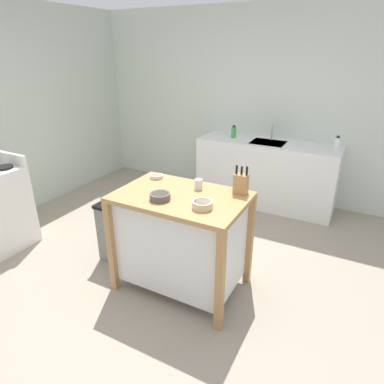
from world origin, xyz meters
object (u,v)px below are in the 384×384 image
(bowl_ceramic_small, at_px, (157,176))
(sink_faucet, at_px, (272,132))
(knife_block, at_px, (241,183))
(bowl_ceramic_wide, at_px, (160,196))
(bottle_spray_cleaner, at_px, (234,132))
(bottle_hand_soap, at_px, (337,144))
(bowl_stoneware_deep, at_px, (202,204))
(trash_bin, at_px, (118,232))
(kitchen_island, at_px, (181,237))
(drinking_cup, at_px, (198,184))

(bowl_ceramic_small, xyz_separation_m, sink_faucet, (0.53, 2.03, 0.07))
(knife_block, xyz_separation_m, sink_faucet, (-0.29, 2.00, -0.00))
(bowl_ceramic_wide, xyz_separation_m, bottle_spray_cleaner, (-0.26, 2.29, 0.03))
(bottle_hand_soap, bearing_deg, bowl_ceramic_small, -126.11)
(bowl_ceramic_small, relative_size, sink_faucet, 0.54)
(bowl_stoneware_deep, bearing_deg, trash_bin, 168.89)
(sink_faucet, distance_m, bottle_spray_cleaner, 0.52)
(bowl_ceramic_wide, bearing_deg, sink_faucet, 84.35)
(knife_block, xyz_separation_m, bottle_hand_soap, (0.55, 1.86, -0.03))
(bowl_stoneware_deep, bearing_deg, sink_faucet, 93.13)
(knife_block, bearing_deg, bowl_ceramic_wide, -141.29)
(kitchen_island, bearing_deg, bottle_hand_soap, 65.16)
(kitchen_island, distance_m, bowl_stoneware_deep, 0.53)
(trash_bin, relative_size, sink_faucet, 2.86)
(kitchen_island, height_order, trash_bin, kitchen_island)
(bowl_stoneware_deep, bearing_deg, bowl_ceramic_wide, -176.87)
(trash_bin, height_order, bottle_hand_soap, bottle_hand_soap)
(bowl_ceramic_small, bearing_deg, kitchen_island, -30.65)
(kitchen_island, bearing_deg, bottle_spray_cleaner, 99.69)
(bowl_ceramic_small, xyz_separation_m, bottle_spray_cleaner, (0.03, 1.89, 0.04))
(bottle_hand_soap, xyz_separation_m, bottle_spray_cleaner, (-1.35, 0.01, -0.00))
(bottle_hand_soap, bearing_deg, trash_bin, -130.75)
(trash_bin, height_order, sink_faucet, sink_faucet)
(knife_block, relative_size, drinking_cup, 2.77)
(kitchen_island, distance_m, drinking_cup, 0.49)
(bottle_hand_soap, bearing_deg, drinking_cup, -115.17)
(knife_block, xyz_separation_m, bowl_ceramic_small, (-0.82, -0.03, -0.07))
(bowl_stoneware_deep, xyz_separation_m, drinking_cup, (-0.20, 0.32, 0.01))
(trash_bin, bearing_deg, bowl_ceramic_wide, -18.35)
(knife_block, bearing_deg, drinking_cup, -167.60)
(sink_faucet, bearing_deg, trash_bin, -112.90)
(bowl_stoneware_deep, relative_size, bottle_spray_cleaner, 0.92)
(bowl_stoneware_deep, height_order, trash_bin, bowl_stoneware_deep)
(bowl_stoneware_deep, relative_size, drinking_cup, 1.80)
(sink_faucet, relative_size, bottle_spray_cleaner, 1.27)
(kitchen_island, bearing_deg, knife_block, 31.55)
(bottle_hand_soap, bearing_deg, bowl_ceramic_wide, -115.37)
(drinking_cup, height_order, trash_bin, drinking_cup)
(bowl_stoneware_deep, bearing_deg, drinking_cup, 121.46)
(kitchen_island, distance_m, bowl_ceramic_small, 0.62)
(trash_bin, bearing_deg, bottle_spray_cleaner, 78.36)
(bowl_stoneware_deep, xyz_separation_m, bottle_spray_cleaner, (-0.63, 2.27, 0.03))
(bottle_spray_cleaner, bearing_deg, trash_bin, -101.64)
(bowl_stoneware_deep, bearing_deg, knife_block, 68.66)
(kitchen_island, height_order, bottle_hand_soap, bottle_hand_soap)
(knife_block, xyz_separation_m, bowl_stoneware_deep, (-0.16, -0.40, -0.06))
(knife_block, distance_m, bowl_stoneware_deep, 0.44)
(kitchen_island, relative_size, drinking_cup, 12.38)
(bowl_stoneware_deep, distance_m, trash_bin, 1.25)
(knife_block, relative_size, sink_faucet, 1.11)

